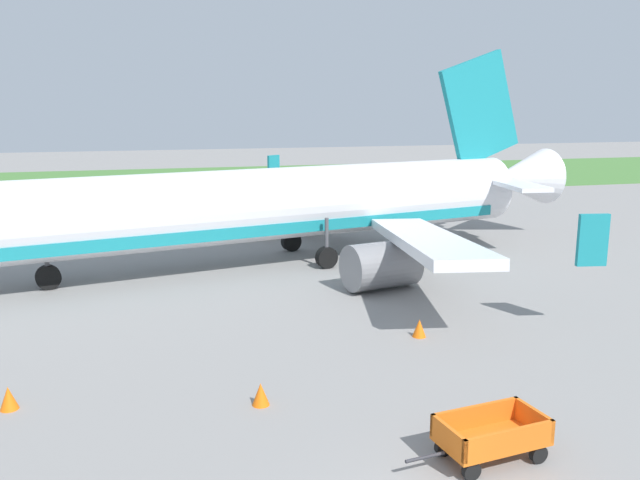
# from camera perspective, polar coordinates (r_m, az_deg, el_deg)

# --- Properties ---
(grass_strip) EXTENTS (220.00, 28.00, 0.06)m
(grass_strip) POSITION_cam_1_polar(r_m,az_deg,el_deg) (72.10, -10.18, 5.12)
(grass_strip) COLOR #477A38
(grass_strip) RESTS_ON ground
(airplane) EXTENTS (37.42, 30.26, 11.34)m
(airplane) POSITION_cam_1_polar(r_m,az_deg,el_deg) (34.20, -3.30, 3.07)
(airplane) COLOR silver
(airplane) RESTS_ON ground
(baggage_cart_second_in_row) EXTENTS (3.62, 1.72, 1.07)m
(baggage_cart_second_in_row) POSITION_cam_1_polar(r_m,az_deg,el_deg) (16.58, 14.63, -16.13)
(baggage_cart_second_in_row) COLOR orange
(baggage_cart_second_in_row) RESTS_ON ground
(traffic_cone_near_plane) EXTENTS (0.50, 0.50, 0.66)m
(traffic_cone_near_plane) POSITION_cam_1_polar(r_m,az_deg,el_deg) (20.39, -25.44, -12.30)
(traffic_cone_near_plane) COLOR orange
(traffic_cone_near_plane) RESTS_ON ground
(traffic_cone_mid_apron) EXTENTS (0.50, 0.50, 0.65)m
(traffic_cone_mid_apron) POSITION_cam_1_polar(r_m,az_deg,el_deg) (24.06, 8.62, -7.58)
(traffic_cone_mid_apron) COLOR orange
(traffic_cone_mid_apron) RESTS_ON ground
(traffic_cone_by_carts) EXTENTS (0.49, 0.49, 0.65)m
(traffic_cone_by_carts) POSITION_cam_1_polar(r_m,az_deg,el_deg) (18.82, -5.18, -13.20)
(traffic_cone_by_carts) COLOR orange
(traffic_cone_by_carts) RESTS_ON ground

